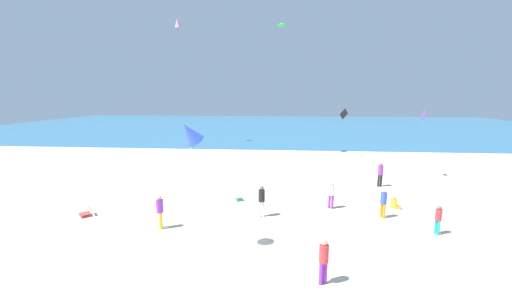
{
  "coord_description": "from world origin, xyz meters",
  "views": [
    {
      "loc": [
        1.59,
        -10.88,
        6.43
      ],
      "look_at": [
        0.0,
        7.84,
        2.85
      ],
      "focal_mm": 21.35,
      "sensor_mm": 36.0,
      "label": 1
    }
  ],
  "objects_px": {
    "person_5": "(262,199)",
    "kite_pink": "(177,23)",
    "kite_blue": "(190,133)",
    "kite_black": "(344,114)",
    "beach_chair_mid_beach": "(87,211)",
    "person_8": "(160,210)",
    "kite_purple": "(423,115)",
    "person_1": "(394,203)",
    "person_3": "(438,218)",
    "person_2": "(324,258)",
    "person_0": "(331,193)",
    "kite_green": "(281,25)",
    "cooler_box": "(239,198)",
    "person_4": "(383,201)",
    "person_6": "(380,173)"
  },
  "relations": [
    {
      "from": "person_8",
      "to": "kite_green",
      "type": "bearing_deg",
      "value": -120.44
    },
    {
      "from": "person_6",
      "to": "person_8",
      "type": "bearing_deg",
      "value": -70.9
    },
    {
      "from": "beach_chair_mid_beach",
      "to": "person_5",
      "type": "distance_m",
      "value": 9.5
    },
    {
      "from": "person_2",
      "to": "person_4",
      "type": "height_order",
      "value": "person_2"
    },
    {
      "from": "person_2",
      "to": "person_3",
      "type": "height_order",
      "value": "person_2"
    },
    {
      "from": "person_1",
      "to": "person_3",
      "type": "xyz_separation_m",
      "value": [
        0.75,
        -3.37,
        0.55
      ]
    },
    {
      "from": "kite_green",
      "to": "kite_black",
      "type": "bearing_deg",
      "value": 1.09
    },
    {
      "from": "beach_chair_mid_beach",
      "to": "kite_blue",
      "type": "xyz_separation_m",
      "value": [
        6.99,
        -3.57,
        4.78
      ]
    },
    {
      "from": "cooler_box",
      "to": "person_0",
      "type": "height_order",
      "value": "person_0"
    },
    {
      "from": "person_3",
      "to": "person_6",
      "type": "distance_m",
      "value": 7.68
    },
    {
      "from": "person_3",
      "to": "kite_purple",
      "type": "distance_m",
      "value": 11.47
    },
    {
      "from": "person_6",
      "to": "kite_green",
      "type": "relative_size",
      "value": 1.4
    },
    {
      "from": "person_3",
      "to": "person_8",
      "type": "xyz_separation_m",
      "value": [
        -13.21,
        -0.47,
        0.16
      ]
    },
    {
      "from": "person_1",
      "to": "person_2",
      "type": "bearing_deg",
      "value": -97.83
    },
    {
      "from": "cooler_box",
      "to": "person_6",
      "type": "xyz_separation_m",
      "value": [
        9.69,
        3.77,
        0.88
      ]
    },
    {
      "from": "person_1",
      "to": "kite_blue",
      "type": "distance_m",
      "value": 12.75
    },
    {
      "from": "person_0",
      "to": "kite_pink",
      "type": "height_order",
      "value": "kite_pink"
    },
    {
      "from": "person_2",
      "to": "kite_purple",
      "type": "relative_size",
      "value": 1.48
    },
    {
      "from": "beach_chair_mid_beach",
      "to": "person_4",
      "type": "xyz_separation_m",
      "value": [
        15.9,
        1.08,
        0.67
      ]
    },
    {
      "from": "person_0",
      "to": "person_2",
      "type": "distance_m",
      "value": 7.47
    },
    {
      "from": "person_1",
      "to": "person_8",
      "type": "distance_m",
      "value": 13.05
    },
    {
      "from": "person_5",
      "to": "person_8",
      "type": "bearing_deg",
      "value": -77.23
    },
    {
      "from": "beach_chair_mid_beach",
      "to": "kite_pink",
      "type": "distance_m",
      "value": 28.71
    },
    {
      "from": "beach_chair_mid_beach",
      "to": "person_8",
      "type": "distance_m",
      "value": 4.82
    },
    {
      "from": "person_2",
      "to": "kite_black",
      "type": "distance_m",
      "value": 23.52
    },
    {
      "from": "person_5",
      "to": "kite_black",
      "type": "relative_size",
      "value": 1.11
    },
    {
      "from": "person_3",
      "to": "kite_purple",
      "type": "bearing_deg",
      "value": 58.46
    },
    {
      "from": "person_2",
      "to": "kite_pink",
      "type": "bearing_deg",
      "value": -4.19
    },
    {
      "from": "person_4",
      "to": "person_5",
      "type": "height_order",
      "value": "person_5"
    },
    {
      "from": "beach_chair_mid_beach",
      "to": "kite_purple",
      "type": "relative_size",
      "value": 0.77
    },
    {
      "from": "person_0",
      "to": "person_5",
      "type": "xyz_separation_m",
      "value": [
        -3.91,
        -1.56,
        0.07
      ]
    },
    {
      "from": "beach_chair_mid_beach",
      "to": "cooler_box",
      "type": "height_order",
      "value": "beach_chair_mid_beach"
    },
    {
      "from": "person_8",
      "to": "kite_black",
      "type": "relative_size",
      "value": 1.08
    },
    {
      "from": "person_5",
      "to": "kite_purple",
      "type": "relative_size",
      "value": 1.54
    },
    {
      "from": "kite_black",
      "to": "kite_green",
      "type": "height_order",
      "value": "kite_green"
    },
    {
      "from": "person_5",
      "to": "kite_pink",
      "type": "distance_m",
      "value": 30.14
    },
    {
      "from": "kite_blue",
      "to": "kite_black",
      "type": "bearing_deg",
      "value": 65.03
    },
    {
      "from": "kite_black",
      "to": "person_2",
      "type": "bearing_deg",
      "value": -102.18
    },
    {
      "from": "person_6",
      "to": "person_3",
      "type": "bearing_deg",
      "value": -11.0
    },
    {
      "from": "kite_green",
      "to": "person_0",
      "type": "bearing_deg",
      "value": -78.32
    },
    {
      "from": "person_1",
      "to": "kite_blue",
      "type": "relative_size",
      "value": 0.54
    },
    {
      "from": "person_0",
      "to": "kite_green",
      "type": "height_order",
      "value": "kite_green"
    },
    {
      "from": "person_0",
      "to": "kite_blue",
      "type": "height_order",
      "value": "kite_blue"
    },
    {
      "from": "kite_black",
      "to": "kite_blue",
      "type": "xyz_separation_m",
      "value": [
        -9.87,
        -21.2,
        0.48
      ]
    },
    {
      "from": "person_2",
      "to": "person_4",
      "type": "distance_m",
      "value": 7.32
    },
    {
      "from": "cooler_box",
      "to": "person_3",
      "type": "bearing_deg",
      "value": -21.34
    },
    {
      "from": "person_0",
      "to": "kite_green",
      "type": "distance_m",
      "value": 19.94
    },
    {
      "from": "person_3",
      "to": "kite_blue",
      "type": "height_order",
      "value": "kite_blue"
    },
    {
      "from": "person_4",
      "to": "person_0",
      "type": "bearing_deg",
      "value": -55.74
    },
    {
      "from": "kite_pink",
      "to": "person_3",
      "type": "bearing_deg",
      "value": -50.77
    }
  ]
}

